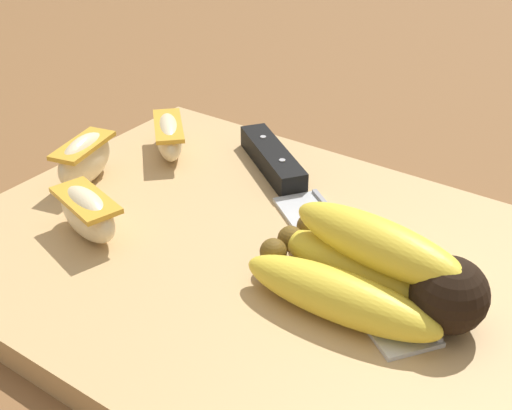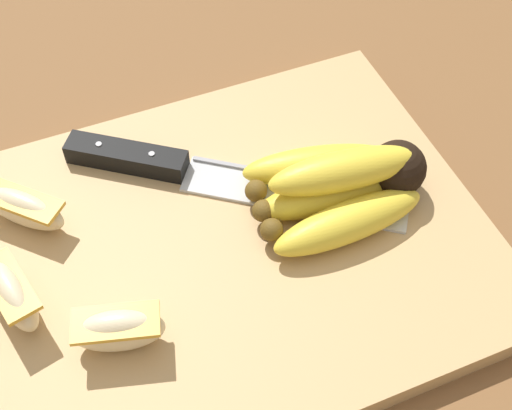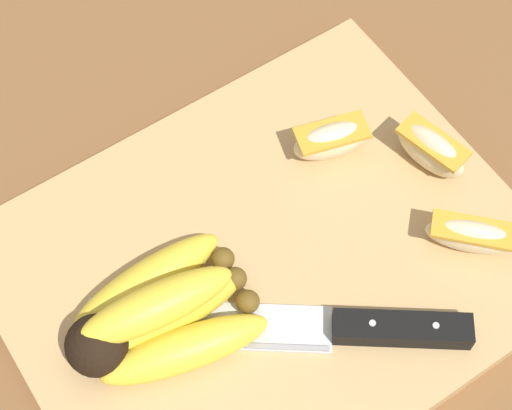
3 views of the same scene
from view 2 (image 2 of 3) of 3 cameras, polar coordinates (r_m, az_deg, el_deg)
The scene contains 7 objects.
ground_plane at distance 0.55m, azimuth -1.27°, elevation -4.96°, with size 6.00×6.00×0.00m, color brown.
cutting_board at distance 0.55m, azimuth -2.40°, elevation -3.44°, with size 0.39×0.31×0.02m, color tan.
banana_bunch at distance 0.55m, azimuth 7.06°, elevation 1.61°, with size 0.14×0.11×0.05m.
chefs_knife at distance 0.58m, azimuth -5.80°, elevation 2.89°, with size 0.24×0.19×0.02m.
apple_wedge_near at distance 0.49m, azimuth -11.03°, elevation -9.82°, with size 0.07×0.04×0.03m.
apple_wedge_middle at distance 0.52m, azimuth -18.95°, elevation -6.81°, with size 0.04×0.07×0.04m.
apple_wedge_far at distance 0.56m, azimuth -18.19°, elevation -0.22°, with size 0.07×0.07×0.03m.
Camera 2 is at (-0.10, -0.28, 0.46)m, focal length 49.80 mm.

